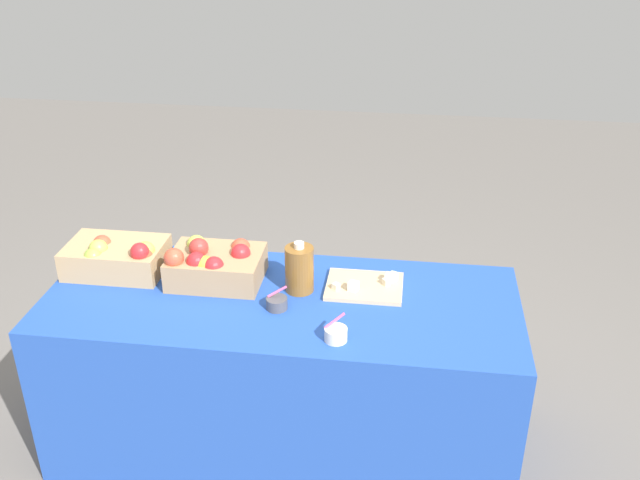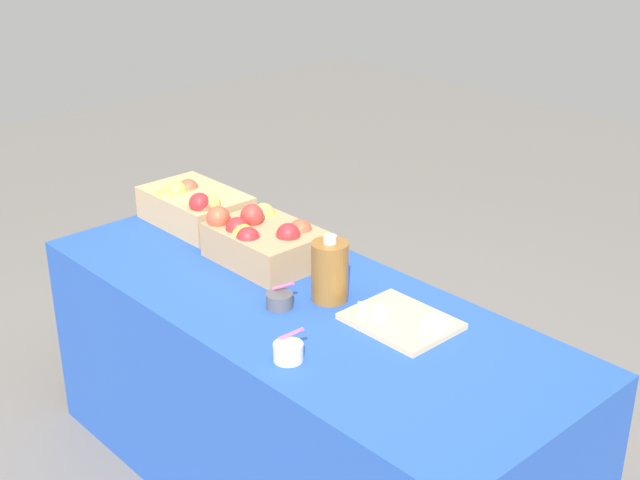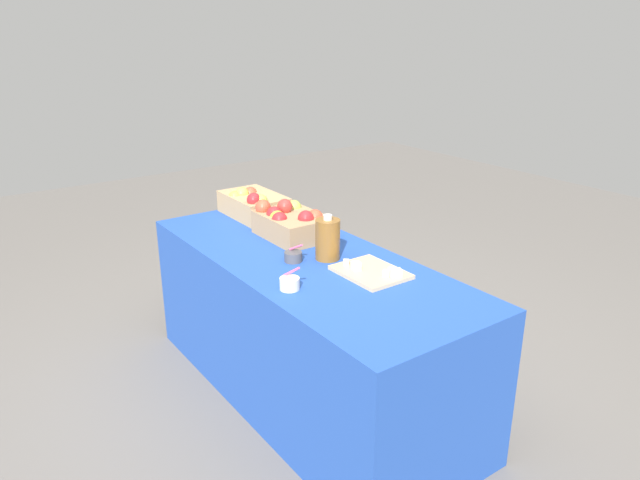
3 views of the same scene
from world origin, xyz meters
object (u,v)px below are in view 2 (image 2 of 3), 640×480
Objects in this scene: apple_crate_left at (195,206)px; sample_bowl_near at (280,300)px; cutting_board_front at (402,321)px; sample_bowl_mid at (288,352)px; apple_crate_middle at (263,240)px; cider_jug at (330,271)px.

sample_bowl_near is (0.72, -0.20, -0.05)m from apple_crate_left.
cutting_board_front is 0.38m from sample_bowl_near.
sample_bowl_near is at bearing -149.13° from cutting_board_front.
sample_bowl_mid is (-0.08, -0.38, 0.01)m from cutting_board_front.
apple_crate_middle reaches higher than cutting_board_front.
sample_bowl_mid is at bearing -33.28° from apple_crate_middle.
cider_jug is (0.79, -0.05, 0.03)m from apple_crate_left.
cider_jug is (0.36, -0.03, 0.02)m from apple_crate_middle.
apple_crate_left is 1.88× the size of cider_jug.
sample_bowl_mid reaches higher than cutting_board_front.
cutting_board_front is 1.43× the size of cider_jug.
apple_crate_middle is (0.43, -0.02, 0.01)m from apple_crate_left.
cider_jug reaches higher than sample_bowl_near.
cider_jug is at bearing 119.28° from sample_bowl_mid.
sample_bowl_mid is 0.47× the size of cider_jug.
cider_jug reaches higher than sample_bowl_mid.
sample_bowl_mid is (0.55, -0.36, -0.05)m from apple_crate_middle.
sample_bowl_near is (-0.33, -0.20, 0.01)m from cutting_board_front.
apple_crate_middle reaches higher than sample_bowl_near.
apple_crate_left is at bearing 177.35° from apple_crate_middle.
apple_crate_left is 1.05m from sample_bowl_mid.
cutting_board_front is 3.45× the size of sample_bowl_near.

